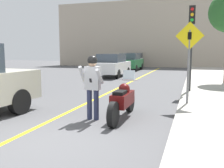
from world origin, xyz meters
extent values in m
plane|color=#4C4C4F|center=(0.00, 0.00, 0.00)|extent=(80.00, 80.00, 0.00)
cube|color=yellow|center=(-0.60, 6.00, 0.00)|extent=(0.12, 36.00, 0.01)
cube|color=#B2A38E|center=(0.00, 26.00, 3.94)|extent=(28.00, 1.20, 7.89)
cylinder|color=black|center=(1.20, 1.48, 0.32)|extent=(0.14, 0.65, 0.65)
cylinder|color=black|center=(1.20, 3.19, 0.32)|extent=(0.14, 0.65, 0.65)
cube|color=#510C0C|center=(1.20, 2.33, 0.55)|extent=(0.40, 1.17, 0.36)
sphere|color=#510C0C|center=(1.20, 2.49, 0.81)|extent=(0.32, 0.32, 0.32)
cube|color=black|center=(1.20, 2.06, 0.77)|extent=(0.28, 0.48, 0.10)
cylinder|color=silver|center=(1.20, 2.92, 1.03)|extent=(0.62, 0.03, 0.03)
cube|color=silver|center=(1.20, 2.99, 1.15)|extent=(0.36, 0.12, 0.31)
cylinder|color=#282D4C|center=(0.34, 1.99, 0.42)|extent=(0.14, 0.14, 0.83)
cylinder|color=#282D4C|center=(0.54, 1.99, 0.42)|extent=(0.14, 0.14, 0.83)
cube|color=#B7B7BC|center=(0.44, 1.99, 1.15)|extent=(0.40, 0.22, 0.64)
cylinder|color=#B7B7BC|center=(0.19, 1.89, 1.24)|extent=(0.09, 0.38, 0.49)
cylinder|color=#B7B7BC|center=(0.69, 1.87, 1.21)|extent=(0.09, 0.45, 0.45)
sphere|color=tan|center=(0.44, 1.99, 1.57)|extent=(0.23, 0.23, 0.23)
sphere|color=black|center=(0.44, 1.99, 1.62)|extent=(0.27, 0.27, 0.27)
cube|color=black|center=(0.50, 1.71, 1.12)|extent=(0.06, 0.05, 0.11)
cylinder|color=black|center=(-1.84, 1.84, 0.38)|extent=(0.28, 0.78, 0.76)
cylinder|color=slate|center=(2.87, 4.41, 1.34)|extent=(0.08, 0.08, 2.43)
cube|color=yellow|center=(2.87, 4.39, 2.37)|extent=(0.91, 0.02, 0.91)
cube|color=black|center=(2.87, 4.38, 2.37)|extent=(0.12, 0.01, 0.24)
cylinder|color=#2D2D30|center=(2.88, 7.20, 1.96)|extent=(0.12, 0.12, 3.65)
cube|color=black|center=(2.88, 7.18, 3.40)|extent=(0.26, 0.22, 0.76)
sphere|color=red|center=(2.88, 7.06, 3.62)|extent=(0.14, 0.14, 0.14)
sphere|color=gold|center=(2.88, 7.06, 3.40)|extent=(0.14, 0.14, 0.14)
sphere|color=green|center=(2.88, 7.06, 3.18)|extent=(0.14, 0.14, 0.14)
cylinder|color=black|center=(-3.53, 14.64, 0.32)|extent=(0.22, 0.64, 0.64)
cylinder|color=black|center=(-1.88, 14.64, 0.32)|extent=(0.22, 0.64, 0.64)
cylinder|color=black|center=(-3.53, 12.04, 0.32)|extent=(0.22, 0.64, 0.64)
cylinder|color=black|center=(-1.88, 12.04, 0.32)|extent=(0.22, 0.64, 0.64)
cube|color=white|center=(-2.71, 13.34, 0.70)|extent=(1.80, 4.20, 0.76)
cube|color=#38424C|center=(-2.71, 13.17, 1.38)|extent=(1.58, 2.18, 0.60)
cylinder|color=black|center=(-3.69, 20.88, 0.32)|extent=(0.22, 0.64, 0.64)
cylinder|color=black|center=(-2.04, 20.88, 0.32)|extent=(0.22, 0.64, 0.64)
cylinder|color=black|center=(-3.69, 18.28, 0.32)|extent=(0.22, 0.64, 0.64)
cylinder|color=black|center=(-2.04, 18.28, 0.32)|extent=(0.22, 0.64, 0.64)
cube|color=#1E6033|center=(-2.87, 19.58, 0.70)|extent=(1.80, 4.20, 0.76)
cube|color=#38424C|center=(-2.87, 19.41, 1.38)|extent=(1.58, 2.18, 0.60)
cylinder|color=black|center=(-4.46, 26.32, 0.32)|extent=(0.22, 0.64, 0.64)
cylinder|color=black|center=(-2.80, 26.32, 0.32)|extent=(0.22, 0.64, 0.64)
cylinder|color=black|center=(-4.46, 23.71, 0.32)|extent=(0.22, 0.64, 0.64)
cylinder|color=black|center=(-2.80, 23.71, 0.32)|extent=(0.22, 0.64, 0.64)
cube|color=silver|center=(-3.63, 25.02, 0.70)|extent=(1.80, 4.20, 0.76)
cube|color=#38424C|center=(-3.63, 24.85, 1.38)|extent=(1.58, 2.18, 0.60)
camera|label=1|loc=(3.03, -4.21, 1.87)|focal=40.00mm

